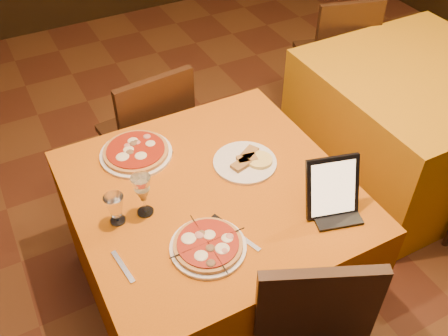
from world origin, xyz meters
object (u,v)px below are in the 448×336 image
side_table (410,125)px  chair_main_far (145,133)px  chair_side_far (331,54)px  main_table (212,247)px  water_glass (116,209)px  wine_glass (143,195)px  pizza_far (136,153)px  tablet (332,187)px  pizza_near (208,246)px

side_table → chair_main_far: 1.56m
side_table → chair_side_far: 0.79m
main_table → water_glass: (-0.39, 0.01, 0.44)m
wine_glass → water_glass: bearing=176.1°
main_table → chair_side_far: size_ratio=1.21×
chair_side_far → pizza_far: (-1.65, -0.72, 0.31)m
chair_main_far → wine_glass: wine_glass is taller
wine_glass → water_glass: (-0.11, 0.01, -0.03)m
main_table → chair_main_far: chair_main_far is taller
main_table → side_table: size_ratio=1.00×
water_glass → tablet: size_ratio=0.53×
side_table → wine_glass: 1.82m
pizza_far → water_glass: (-0.20, -0.33, 0.05)m
water_glass → tablet: bearing=-23.3°
chair_side_far → wine_glass: (-1.74, -1.05, 0.39)m
main_table → tablet: bearing=-41.3°
pizza_near → tablet: 0.52m
pizza_near → water_glass: water_glass is taller
side_table → main_table: bearing=-169.6°
chair_side_far → water_glass: bearing=45.0°
chair_main_far → pizza_far: bearing=62.0°
side_table → chair_side_far: bearing=90.0°
side_table → water_glass: size_ratio=8.46×
side_table → wine_glass: bearing=-171.3°
main_table → tablet: size_ratio=4.51×
chair_side_far → pizza_far: 1.83m
main_table → water_glass: 0.59m
chair_side_far → tablet: size_ratio=3.73×
pizza_near → water_glass: bearing=131.1°
chair_main_far → water_glass: bearing=58.2°
pizza_near → water_glass: 0.38m
side_table → wine_glass: wine_glass is taller
pizza_near → water_glass: (-0.25, 0.28, 0.05)m
side_table → tablet: 1.34m
side_table → chair_main_far: chair_main_far is taller
chair_main_far → pizza_far: chair_main_far is taller
side_table → water_glass: water_glass is taller
side_table → chair_main_far: (-1.45, 0.57, 0.08)m
side_table → chair_main_far: bearing=158.8°
pizza_far → chair_side_far: bearing=23.4°
side_table → wine_glass: (-1.74, -0.27, 0.47)m
water_glass → side_table: bearing=7.9°
pizza_far → tablet: (0.55, -0.66, 0.10)m
chair_main_far → wine_glass: size_ratio=4.79×
side_table → pizza_near: (-1.60, -0.54, 0.39)m
side_table → pizza_near: 1.74m
side_table → water_glass: bearing=-172.1°
main_table → water_glass: size_ratio=8.46×
pizza_far → tablet: size_ratio=1.30×
main_table → wine_glass: 0.55m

